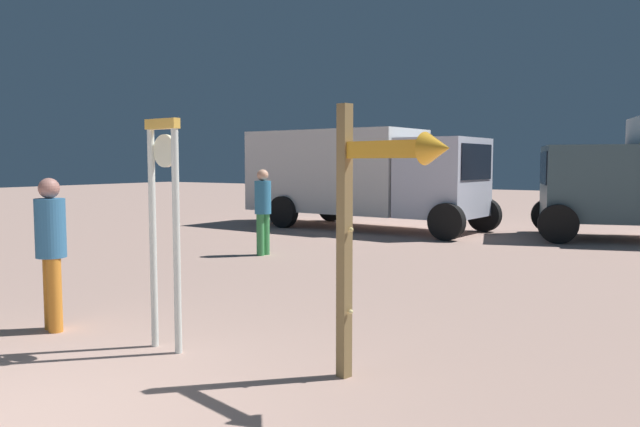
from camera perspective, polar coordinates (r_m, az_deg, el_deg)
standing_clock at (r=6.30m, az=-14.06°, el=-0.04°), size 0.45×0.12×2.29m
arrow_sign at (r=5.06m, az=5.24°, el=1.08°), size 1.12×0.44×2.36m
person_near_clock at (r=7.47m, az=-23.40°, el=-2.74°), size 0.32×0.32×1.70m
person_distant at (r=12.51m, az=-5.25°, el=0.56°), size 0.33×0.33×1.72m
box_truck_far at (r=17.68m, az=3.55°, el=3.69°), size 7.13×3.01×2.77m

